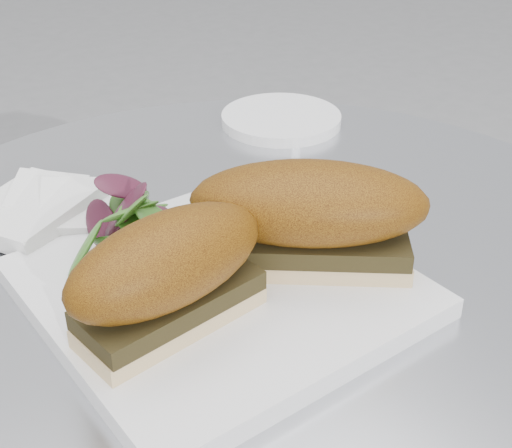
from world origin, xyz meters
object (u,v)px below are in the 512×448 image
at_px(sandwich_right, 309,213).
at_px(saucer, 281,119).
at_px(sandwich_left, 168,272).
at_px(plate, 219,288).

distance_m(sandwich_right, saucer, 0.31).
relative_size(sandwich_left, saucer, 1.15).
xyz_separation_m(plate, sandwich_right, (0.07, -0.01, 0.05)).
relative_size(sandwich_left, sandwich_right, 0.83).
bearing_deg(sandwich_right, saucer, 94.62).
bearing_deg(sandwich_left, saucer, 34.84).
height_order(sandwich_right, saucer, sandwich_right).
height_order(sandwich_left, saucer, sandwich_left).
distance_m(plate, sandwich_left, 0.08).
relative_size(plate, sandwich_left, 1.60).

